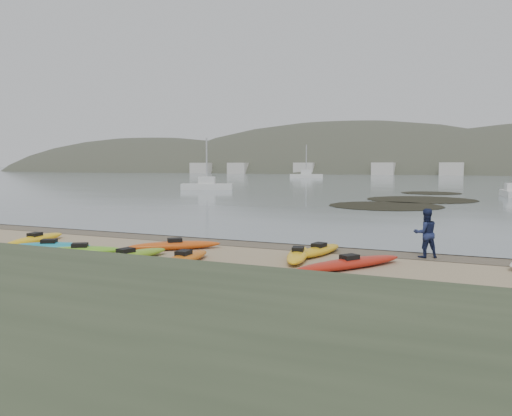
% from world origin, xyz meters
% --- Properties ---
extents(ground, '(600.00, 600.00, 0.00)m').
position_xyz_m(ground, '(0.00, 0.00, 0.00)').
color(ground, tan).
rests_on(ground, ground).
extents(wet_sand, '(60.00, 60.00, 0.00)m').
position_xyz_m(wet_sand, '(0.00, -0.30, 0.00)').
color(wet_sand, brown).
rests_on(wet_sand, ground).
extents(water, '(1200.00, 1200.00, 0.00)m').
position_xyz_m(water, '(0.00, 300.00, 0.01)').
color(water, slate).
rests_on(water, ground).
extents(kayaks, '(20.85, 10.11, 0.34)m').
position_xyz_m(kayaks, '(-0.78, -4.17, 0.17)').
color(kayaks, yellow).
rests_on(kayaks, ground).
extents(person_east, '(1.09, 1.01, 1.80)m').
position_xyz_m(person_east, '(7.08, -0.80, 0.90)').
color(person_east, navy).
rests_on(person_east, ground).
extents(kelp_mats, '(11.55, 28.34, 0.04)m').
position_xyz_m(kelp_mats, '(3.32, 29.08, 0.03)').
color(kelp_mats, black).
rests_on(kelp_mats, water).
extents(moored_boats, '(91.63, 70.72, 1.23)m').
position_xyz_m(moored_boats, '(11.06, 79.54, 0.55)').
color(moored_boats, silver).
rests_on(moored_boats, ground).
extents(far_town, '(199.00, 5.00, 4.00)m').
position_xyz_m(far_town, '(6.00, 145.00, 2.00)').
color(far_town, beige).
rests_on(far_town, ground).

